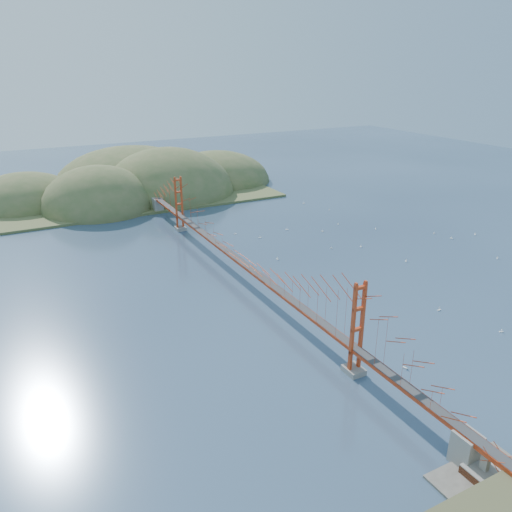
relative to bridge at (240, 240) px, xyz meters
name	(u,v)px	position (x,y,z in m)	size (l,w,h in m)	color
ground	(241,280)	(0.00, -0.18, -7.01)	(320.00, 320.00, 0.00)	#2A3D55
bridge	(240,240)	(0.00, 0.00, 0.00)	(2.20, 94.40, 12.00)	gray
promontory	(487,481)	(0.00, -48.68, -6.89)	(9.00, 6.00, 0.24)	#59544C
fort	(484,469)	(0.40, -47.98, -6.34)	(3.70, 2.30, 1.75)	brown
far_headlands	(142,191)	(2.21, 68.33, -7.01)	(84.00, 58.00, 25.00)	olive
sailboat_1	(331,248)	(22.24, 5.24, -6.87)	(0.55, 0.55, 0.58)	white
sailboat_10	(405,367)	(6.00, -32.33, -6.86)	(0.59, 0.62, 0.69)	white
sailboat_0	(277,259)	(9.98, 5.06, -6.85)	(0.48, 0.60, 0.71)	white
sailboat_3	(260,237)	(12.78, 17.16, -6.86)	(0.59, 0.49, 0.68)	white
sailboat_15	(338,224)	(32.62, 17.15, -6.87)	(0.42, 0.52, 0.61)	white
sailboat_4	(376,229)	(37.83, 10.56, -6.87)	(0.42, 0.49, 0.56)	white
sailboat_6	(501,331)	(23.56, -31.92, -6.87)	(0.58, 0.58, 0.62)	white
sailboat_8	(329,210)	(37.58, 27.49, -6.88)	(0.53, 0.53, 0.55)	white
sailboat_16	(323,231)	(26.64, 14.59, -6.86)	(0.62, 0.62, 0.68)	white
sailboat_14	(361,246)	(27.87, 3.21, -6.87)	(0.53, 0.55, 0.62)	white
sailboat_2	(439,310)	(20.93, -23.47, -6.85)	(0.63, 0.53, 0.73)	white
sailboat_5	(451,238)	(47.56, -1.52, -6.85)	(0.53, 0.62, 0.72)	white
sailboat_17	(304,203)	(35.30, 35.46, -6.86)	(0.60, 0.55, 0.68)	white
sailboat_9	(475,234)	(53.91, -2.09, -6.86)	(0.62, 0.62, 0.65)	white
sailboat_7	(287,229)	(20.48, 19.16, -6.85)	(0.67, 0.67, 0.74)	white
sailboat_13	(497,258)	(46.32, -13.46, -6.87)	(0.58, 0.58, 0.61)	white
sailboat_11	(434,233)	(46.95, 2.51, -6.87)	(0.55, 0.55, 0.58)	white
sailboat_12	(235,234)	(9.20, 21.58, -6.86)	(0.55, 0.45, 0.65)	white
sailboat_extra_1	(406,261)	(30.30, -6.70, -6.86)	(0.63, 0.63, 0.66)	white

